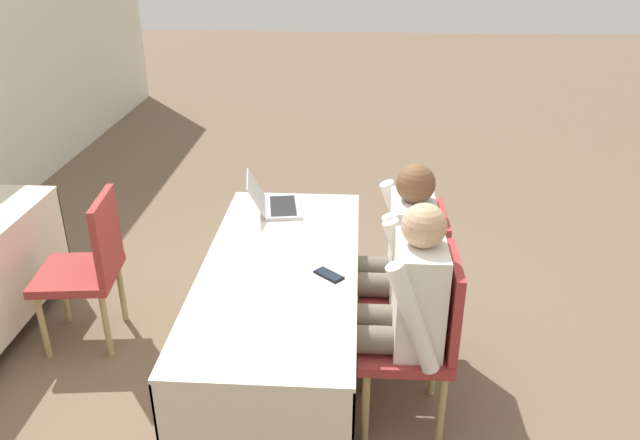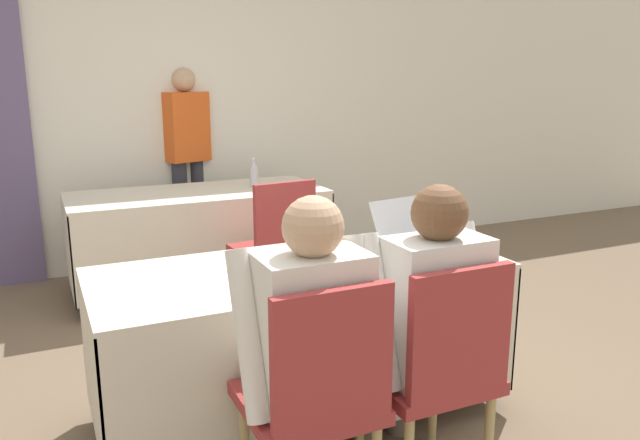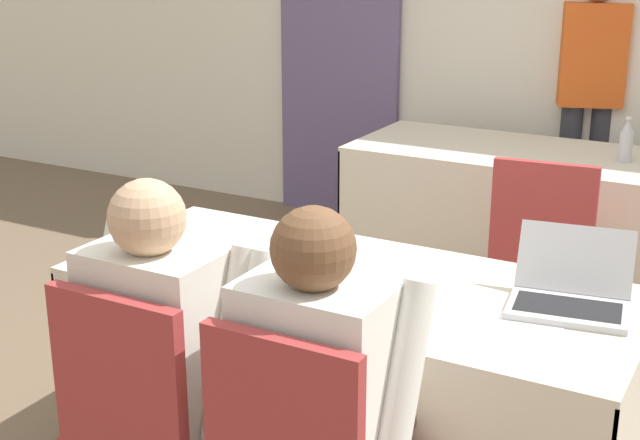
# 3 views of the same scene
# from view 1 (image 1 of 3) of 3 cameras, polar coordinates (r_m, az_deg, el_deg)

# --- Properties ---
(ground_plane) EXTENTS (24.00, 24.00, 0.00)m
(ground_plane) POSITION_cam_1_polar(r_m,az_deg,el_deg) (3.52, -3.35, -14.30)
(ground_plane) COLOR brown
(conference_table_near) EXTENTS (1.79, 0.77, 0.72)m
(conference_table_near) POSITION_cam_1_polar(r_m,az_deg,el_deg) (3.20, -3.60, -6.75)
(conference_table_near) COLOR beige
(conference_table_near) RESTS_ON ground_plane
(laptop) EXTENTS (0.38, 0.36, 0.20)m
(laptop) POSITION_cam_1_polar(r_m,az_deg,el_deg) (3.69, -4.13, 1.57)
(laptop) COLOR #B7B7BC
(laptop) RESTS_ON conference_table_near
(cell_phone) EXTENTS (0.15, 0.16, 0.01)m
(cell_phone) POSITION_cam_1_polar(r_m,az_deg,el_deg) (3.00, 0.81, -5.04)
(cell_phone) COLOR black
(cell_phone) RESTS_ON conference_table_near
(paper_beside_laptop) EXTENTS (0.27, 0.34, 0.00)m
(paper_beside_laptop) POSITION_cam_1_polar(r_m,az_deg,el_deg) (3.62, -0.28, 0.52)
(paper_beside_laptop) COLOR white
(paper_beside_laptop) RESTS_ON conference_table_near
(chair_near_left) EXTENTS (0.44, 0.44, 0.91)m
(chair_near_left) POSITION_cam_1_polar(r_m,az_deg,el_deg) (3.02, 9.23, -10.21)
(chair_near_left) COLOR tan
(chair_near_left) RESTS_ON ground_plane
(chair_near_right) EXTENTS (0.44, 0.44, 0.91)m
(chair_near_right) POSITION_cam_1_polar(r_m,az_deg,el_deg) (3.42, 8.55, -5.51)
(chair_near_right) COLOR tan
(chair_near_right) RESTS_ON ground_plane
(chair_far_spare) EXTENTS (0.48, 0.48, 0.91)m
(chair_far_spare) POSITION_cam_1_polar(r_m,az_deg,el_deg) (3.78, -20.36, -3.75)
(chair_far_spare) COLOR tan
(chair_far_spare) RESTS_ON ground_plane
(person_checkered_shirt) EXTENTS (0.50, 0.52, 1.17)m
(person_checkered_shirt) POSITION_cam_1_polar(r_m,az_deg,el_deg) (2.92, 7.41, -7.65)
(person_checkered_shirt) COLOR #665B4C
(person_checkered_shirt) RESTS_ON ground_plane
(person_white_shirt) EXTENTS (0.50, 0.52, 1.17)m
(person_white_shirt) POSITION_cam_1_polar(r_m,az_deg,el_deg) (3.33, 6.95, -3.13)
(person_white_shirt) COLOR #665B4C
(person_white_shirt) RESTS_ON ground_plane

